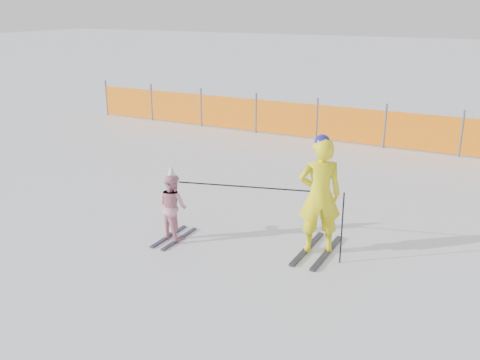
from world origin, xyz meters
name	(u,v)px	position (x,y,z in m)	size (l,w,h in m)	color
ground	(226,244)	(0.00, 0.00, 0.00)	(120.00, 120.00, 0.00)	white
adult	(320,195)	(1.46, 0.44, 0.99)	(0.82, 1.38, 1.97)	black
child	(173,206)	(-0.92, -0.21, 0.61)	(0.66, 1.01, 1.33)	black
ski_poles	(276,200)	(0.84, 0.16, 0.88)	(2.72, 0.61, 1.17)	black
safety_fence	(297,119)	(-1.78, 7.62, 0.56)	(14.86, 0.06, 1.25)	#595960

